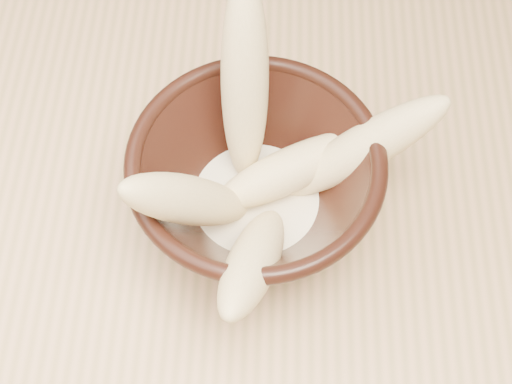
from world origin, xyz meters
TOP-DOWN VIEW (x-y plane):
  - table at (0.00, 0.00)m, footprint 1.20×0.80m
  - bowl at (-0.13, 0.09)m, footprint 0.20×0.20m
  - milk_puddle at (-0.13, 0.09)m, footprint 0.11×0.11m
  - banana_upright at (-0.14, 0.14)m, footprint 0.04×0.10m
  - banana_left at (-0.17, 0.05)m, footprint 0.12×0.09m
  - banana_right at (-0.04, 0.11)m, footprint 0.15×0.07m
  - banana_across at (-0.10, 0.10)m, footprint 0.14×0.09m
  - banana_front at (-0.13, 0.01)m, footprint 0.07×0.14m

SIDE VIEW (x-z plane):
  - table at x=0.00m, z-range 0.30..1.05m
  - milk_puddle at x=-0.13m, z-range 0.78..0.79m
  - bowl at x=-0.13m, z-range 0.76..0.86m
  - banana_across at x=-0.10m, z-range 0.79..0.84m
  - banana_front at x=-0.13m, z-range 0.77..0.88m
  - banana_right at x=-0.04m, z-range 0.78..0.89m
  - banana_left at x=-0.17m, z-range 0.78..0.92m
  - banana_upright at x=-0.14m, z-range 0.78..0.96m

